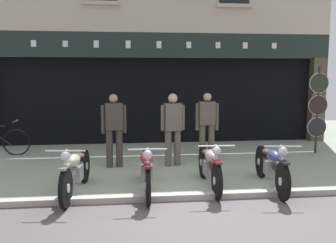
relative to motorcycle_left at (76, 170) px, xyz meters
The scene contains 11 objects.
ground 2.44m from the motorcycle_left, 40.46° to the right, with size 22.51×22.00×0.18m.
shop_facade 6.81m from the motorcycle_left, 74.17° to the left, with size 10.81×4.42×6.46m.
motorcycle_left is the anchor object (origin of this frame).
motorcycle_center_left 1.23m from the motorcycle_left, ahead, with size 0.62×2.03×0.91m.
motorcycle_center 2.40m from the motorcycle_left, ahead, with size 0.62×1.94×0.91m.
motorcycle_center_right 3.52m from the motorcycle_left, ahead, with size 0.62×2.04×0.91m.
salesman_left 2.00m from the motorcycle_left, 71.81° to the left, with size 0.56×0.27×1.65m.
shopkeeper_center 2.70m from the motorcycle_left, 43.32° to the left, with size 0.55×0.27×1.66m.
salesman_right 3.69m from the motorcycle_left, 39.30° to the left, with size 0.56×0.26×1.64m.
tyre_sign_pole 6.56m from the motorcycle_left, 24.98° to the left, with size 0.53×0.06×2.29m.
advert_board_near 4.99m from the motorcycle_left, 86.18° to the left, with size 0.76×0.03×0.98m.
Camera 1 is at (-0.91, -5.72, 2.06)m, focal length 38.86 mm.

